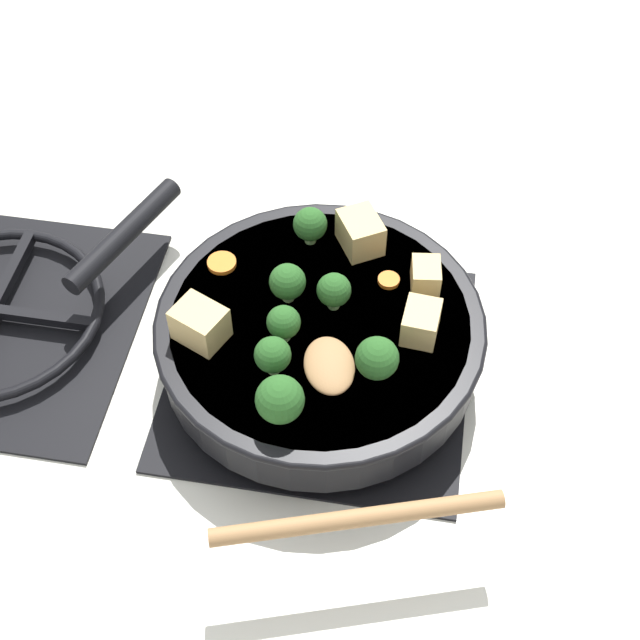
{
  "coord_description": "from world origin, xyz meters",
  "views": [
    {
      "loc": [
        -0.54,
        -0.09,
        0.77
      ],
      "look_at": [
        0.0,
        0.0,
        0.08
      ],
      "focal_mm": 50.0,
      "sensor_mm": 36.0,
      "label": 1
    }
  ],
  "objects": [
    {
      "name": "front_burner_grate",
      "position": [
        0.0,
        0.0,
        0.01
      ],
      "size": [
        0.31,
        0.31,
        0.03
      ],
      "color": "black",
      "rests_on": "ground_plane"
    },
    {
      "name": "broccoli_floret_east_rim",
      "position": [
        -0.03,
        0.03,
        0.1
      ],
      "size": [
        0.03,
        0.03,
        0.04
      ],
      "color": "#709956",
      "rests_on": "skillet_pan"
    },
    {
      "name": "broccoli_floret_mid_floret",
      "position": [
        0.02,
        -0.01,
        0.1
      ],
      "size": [
        0.03,
        0.03,
        0.04
      ],
      "color": "#709956",
      "rests_on": "skillet_pan"
    },
    {
      "name": "broccoli_floret_center_top",
      "position": [
        0.02,
        0.04,
        0.1
      ],
      "size": [
        0.04,
        0.04,
        0.04
      ],
      "color": "#709956",
      "rests_on": "skillet_pan"
    },
    {
      "name": "carrot_slice_orange_thin",
      "position": [
        0.06,
        0.11,
        0.08
      ],
      "size": [
        0.03,
        0.03,
        0.01
      ],
      "primitive_type": "cylinder",
      "color": "orange",
      "rests_on": "skillet_pan"
    },
    {
      "name": "broccoli_floret_west_rim",
      "position": [
        -0.06,
        -0.06,
        0.11
      ],
      "size": [
        0.04,
        0.04,
        0.05
      ],
      "color": "#709956",
      "rests_on": "skillet_pan"
    },
    {
      "name": "broccoli_floret_south_cluster",
      "position": [
        -0.12,
        0.02,
        0.11
      ],
      "size": [
        0.04,
        0.04,
        0.05
      ],
      "color": "#709956",
      "rests_on": "skillet_pan"
    },
    {
      "name": "broccoli_floret_near_spoon",
      "position": [
        0.1,
        0.03,
        0.1
      ],
      "size": [
        0.04,
        0.04,
        0.04
      ],
      "color": "#709956",
      "rests_on": "skillet_pan"
    },
    {
      "name": "tofu_cube_west_chunk",
      "position": [
        0.11,
        -0.02,
        0.1
      ],
      "size": [
        0.06,
        0.06,
        0.04
      ],
      "primitive_type": "cube",
      "rotation": [
        0.0,
        0.0,
        3.68
      ],
      "color": "#DBB770",
      "rests_on": "skillet_pan"
    },
    {
      "name": "ground_plane",
      "position": [
        0.0,
        0.0,
        0.0
      ],
      "size": [
        2.4,
        2.4,
        0.0
      ],
      "primitive_type": "plane",
      "color": "silver"
    },
    {
      "name": "wooden_spoon",
      "position": [
        -0.15,
        -0.05,
        0.09
      ],
      "size": [
        0.24,
        0.24,
        0.02
      ],
      "color": "#A87A4C",
      "rests_on": "skillet_pan"
    },
    {
      "name": "tofu_cube_near_handle",
      "position": [
        0.06,
        -0.1,
        0.09
      ],
      "size": [
        0.04,
        0.03,
        0.03
      ],
      "primitive_type": "cube",
      "rotation": [
        0.0,
        0.0,
        0.13
      ],
      "color": "#DBB770",
      "rests_on": "skillet_pan"
    },
    {
      "name": "tofu_cube_east_chunk",
      "position": [
        -0.04,
        0.11,
        0.1
      ],
      "size": [
        0.05,
        0.06,
        0.04
      ],
      "primitive_type": "cube",
      "rotation": [
        0.0,
        0.0,
        1.15
      ],
      "color": "#DBB770",
      "rests_on": "skillet_pan"
    },
    {
      "name": "broccoli_floret_north_edge",
      "position": [
        -0.07,
        0.03,
        0.1
      ],
      "size": [
        0.03,
        0.03,
        0.04
      ],
      "color": "#709956",
      "rests_on": "skillet_pan"
    },
    {
      "name": "carrot_slice_near_center",
      "position": [
        0.06,
        -0.06,
        0.08
      ],
      "size": [
        0.02,
        0.02,
        0.01
      ],
      "primitive_type": "cylinder",
      "color": "orange",
      "rests_on": "skillet_pan"
    },
    {
      "name": "tofu_cube_center_large",
      "position": [
        -0.0,
        -0.1,
        0.1
      ],
      "size": [
        0.04,
        0.04,
        0.03
      ],
      "primitive_type": "cube",
      "rotation": [
        0.0,
        0.0,
        6.2
      ],
      "color": "#DBB770",
      "rests_on": "skillet_pan"
    },
    {
      "name": "skillet_pan",
      "position": [
        0.0,
        0.0,
        0.06
      ],
      "size": [
        0.34,
        0.44,
        0.05
      ],
      "color": "black",
      "rests_on": "front_burner_grate"
    }
  ]
}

